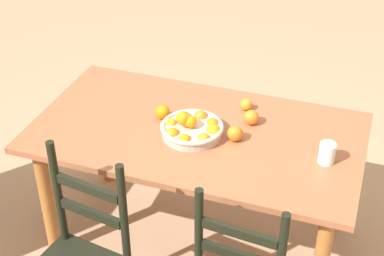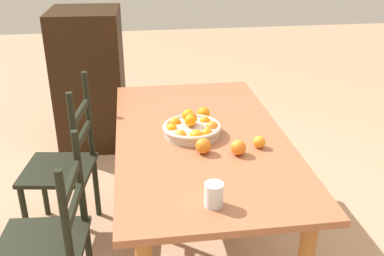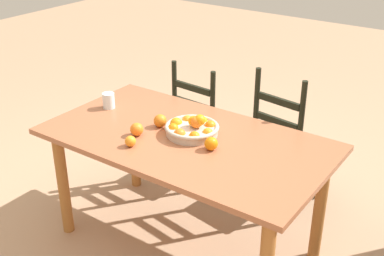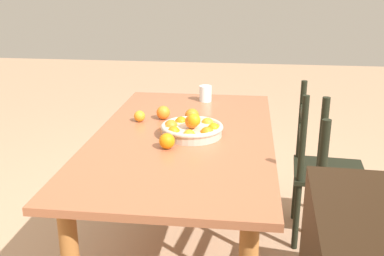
{
  "view_description": "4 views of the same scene",
  "coord_description": "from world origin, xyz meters",
  "px_view_note": "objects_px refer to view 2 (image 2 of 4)",
  "views": [
    {
      "loc": [
        -0.76,
        2.27,
        2.38
      ],
      "look_at": [
        0.01,
        0.05,
        0.8
      ],
      "focal_mm": 54.29,
      "sensor_mm": 36.0,
      "label": 1
    },
    {
      "loc": [
        -2.11,
        0.35,
        1.79
      ],
      "look_at": [
        0.01,
        0.05,
        0.8
      ],
      "focal_mm": 41.76,
      "sensor_mm": 36.0,
      "label": 2
    },
    {
      "loc": [
        1.47,
        -2.04,
        2.04
      ],
      "look_at": [
        0.01,
        0.05,
        0.8
      ],
      "focal_mm": 46.36,
      "sensor_mm": 36.0,
      "label": 3
    },
    {
      "loc": [
        2.14,
        0.31,
        1.53
      ],
      "look_at": [
        0.01,
        0.05,
        0.8
      ],
      "focal_mm": 42.62,
      "sensor_mm": 36.0,
      "label": 4
    }
  ],
  "objects_px": {
    "chair_near_window": "(50,244)",
    "orange_loose_1": "(203,146)",
    "chair_by_cabinet": "(65,168)",
    "orange_loose_3": "(203,114)",
    "cabinet": "(90,79)",
    "fruit_bowl": "(192,128)",
    "orange_loose_2": "(238,148)",
    "dining_table": "(201,152)",
    "orange_loose_0": "(259,142)",
    "drinking_glass": "(214,195)"
  },
  "relations": [
    {
      "from": "orange_loose_3",
      "to": "drinking_glass",
      "type": "height_order",
      "value": "drinking_glass"
    },
    {
      "from": "chair_near_window",
      "to": "fruit_bowl",
      "type": "distance_m",
      "value": 0.9
    },
    {
      "from": "orange_loose_0",
      "to": "cabinet",
      "type": "bearing_deg",
      "value": 28.81
    },
    {
      "from": "orange_loose_1",
      "to": "orange_loose_2",
      "type": "bearing_deg",
      "value": -103.11
    },
    {
      "from": "chair_near_window",
      "to": "chair_by_cabinet",
      "type": "distance_m",
      "value": 0.67
    },
    {
      "from": "orange_loose_0",
      "to": "orange_loose_3",
      "type": "relative_size",
      "value": 0.83
    },
    {
      "from": "chair_near_window",
      "to": "fruit_bowl",
      "type": "relative_size",
      "value": 2.96
    },
    {
      "from": "dining_table",
      "to": "cabinet",
      "type": "distance_m",
      "value": 1.73
    },
    {
      "from": "chair_by_cabinet",
      "to": "cabinet",
      "type": "bearing_deg",
      "value": -174.86
    },
    {
      "from": "orange_loose_2",
      "to": "orange_loose_3",
      "type": "xyz_separation_m",
      "value": [
        0.44,
        0.1,
        -0.0
      ]
    },
    {
      "from": "chair_near_window",
      "to": "cabinet",
      "type": "xyz_separation_m",
      "value": [
        1.96,
        -0.07,
        0.15
      ]
    },
    {
      "from": "chair_by_cabinet",
      "to": "orange_loose_1",
      "type": "xyz_separation_m",
      "value": [
        -0.48,
        -0.75,
        0.34
      ]
    },
    {
      "from": "orange_loose_2",
      "to": "dining_table",
      "type": "bearing_deg",
      "value": 31.15
    },
    {
      "from": "chair_near_window",
      "to": "orange_loose_0",
      "type": "distance_m",
      "value": 1.12
    },
    {
      "from": "orange_loose_2",
      "to": "drinking_glass",
      "type": "bearing_deg",
      "value": 154.14
    },
    {
      "from": "cabinet",
      "to": "orange_loose_1",
      "type": "height_order",
      "value": "cabinet"
    },
    {
      "from": "orange_loose_1",
      "to": "fruit_bowl",
      "type": "bearing_deg",
      "value": 6.97
    },
    {
      "from": "chair_by_cabinet",
      "to": "orange_loose_3",
      "type": "xyz_separation_m",
      "value": [
        -0.08,
        -0.82,
        0.34
      ]
    },
    {
      "from": "chair_by_cabinet",
      "to": "orange_loose_2",
      "type": "bearing_deg",
      "value": 68.73
    },
    {
      "from": "orange_loose_0",
      "to": "drinking_glass",
      "type": "xyz_separation_m",
      "value": [
        -0.46,
        0.32,
        0.02
      ]
    },
    {
      "from": "dining_table",
      "to": "fruit_bowl",
      "type": "distance_m",
      "value": 0.15
    },
    {
      "from": "orange_loose_1",
      "to": "orange_loose_2",
      "type": "distance_m",
      "value": 0.17
    },
    {
      "from": "orange_loose_2",
      "to": "drinking_glass",
      "type": "height_order",
      "value": "drinking_glass"
    },
    {
      "from": "fruit_bowl",
      "to": "orange_loose_1",
      "type": "distance_m",
      "value": 0.21
    },
    {
      "from": "fruit_bowl",
      "to": "orange_loose_3",
      "type": "distance_m",
      "value": 0.21
    },
    {
      "from": "orange_loose_1",
      "to": "orange_loose_3",
      "type": "distance_m",
      "value": 0.41
    },
    {
      "from": "cabinet",
      "to": "orange_loose_3",
      "type": "xyz_separation_m",
      "value": [
        -1.37,
        -0.75,
        0.22
      ]
    },
    {
      "from": "dining_table",
      "to": "orange_loose_3",
      "type": "xyz_separation_m",
      "value": [
        0.2,
        -0.05,
        0.14
      ]
    },
    {
      "from": "fruit_bowl",
      "to": "orange_loose_1",
      "type": "xyz_separation_m",
      "value": [
        -0.21,
        -0.03,
        0.0
      ]
    },
    {
      "from": "dining_table",
      "to": "fruit_bowl",
      "type": "height_order",
      "value": "fruit_bowl"
    },
    {
      "from": "fruit_bowl",
      "to": "orange_loose_0",
      "type": "relative_size",
      "value": 5.1
    },
    {
      "from": "chair_by_cabinet",
      "to": "drinking_glass",
      "type": "distance_m",
      "value": 1.23
    },
    {
      "from": "chair_near_window",
      "to": "chair_by_cabinet",
      "type": "height_order",
      "value": "chair_by_cabinet"
    },
    {
      "from": "dining_table",
      "to": "chair_by_cabinet",
      "type": "xyz_separation_m",
      "value": [
        0.28,
        0.77,
        -0.2
      ]
    },
    {
      "from": "fruit_bowl",
      "to": "orange_loose_2",
      "type": "distance_m",
      "value": 0.32
    },
    {
      "from": "dining_table",
      "to": "fruit_bowl",
      "type": "relative_size",
      "value": 5.25
    },
    {
      "from": "chair_near_window",
      "to": "orange_loose_2",
      "type": "relative_size",
      "value": 12.13
    },
    {
      "from": "chair_near_window",
      "to": "orange_loose_0",
      "type": "bearing_deg",
      "value": 105.46
    },
    {
      "from": "orange_loose_2",
      "to": "chair_by_cabinet",
      "type": "bearing_deg",
      "value": 60.33
    },
    {
      "from": "orange_loose_1",
      "to": "chair_near_window",
      "type": "bearing_deg",
      "value": 103.65
    },
    {
      "from": "chair_near_window",
      "to": "drinking_glass",
      "type": "distance_m",
      "value": 0.85
    },
    {
      "from": "chair_near_window",
      "to": "cabinet",
      "type": "bearing_deg",
      "value": -177.59
    },
    {
      "from": "orange_loose_1",
      "to": "orange_loose_2",
      "type": "relative_size",
      "value": 1.02
    },
    {
      "from": "dining_table",
      "to": "chair_near_window",
      "type": "distance_m",
      "value": 0.89
    },
    {
      "from": "orange_loose_1",
      "to": "drinking_glass",
      "type": "distance_m",
      "value": 0.45
    },
    {
      "from": "dining_table",
      "to": "cabinet",
      "type": "relative_size",
      "value": 1.42
    },
    {
      "from": "chair_near_window",
      "to": "orange_loose_3",
      "type": "relative_size",
      "value": 12.5
    },
    {
      "from": "chair_by_cabinet",
      "to": "orange_loose_1",
      "type": "relative_size",
      "value": 12.9
    },
    {
      "from": "chair_near_window",
      "to": "orange_loose_1",
      "type": "height_order",
      "value": "chair_near_window"
    },
    {
      "from": "chair_near_window",
      "to": "drinking_glass",
      "type": "bearing_deg",
      "value": 74.38
    }
  ]
}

